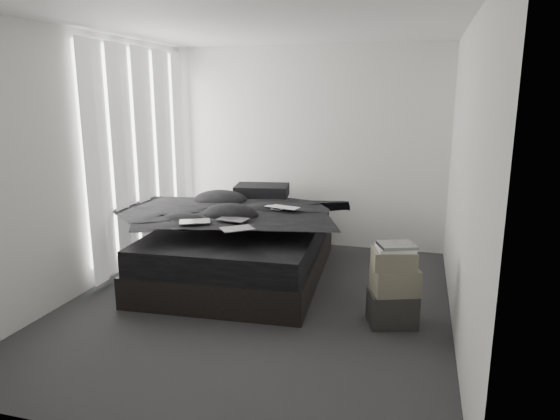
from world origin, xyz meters
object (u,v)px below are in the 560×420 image
(laptop, at_px, (280,201))
(box_lower, at_px, (392,308))
(bed, at_px, (241,261))
(side_stand, at_px, (192,235))

(laptop, relative_size, box_lower, 0.92)
(bed, relative_size, side_stand, 3.70)
(side_stand, bearing_deg, box_lower, -25.04)
(box_lower, bearing_deg, laptop, 145.01)
(laptop, bearing_deg, side_stand, -177.76)
(laptop, bearing_deg, box_lower, -20.57)
(side_stand, relative_size, box_lower, 1.56)
(bed, bearing_deg, side_stand, 152.34)
(bed, height_order, laptop, laptop)
(bed, bearing_deg, laptop, 7.50)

